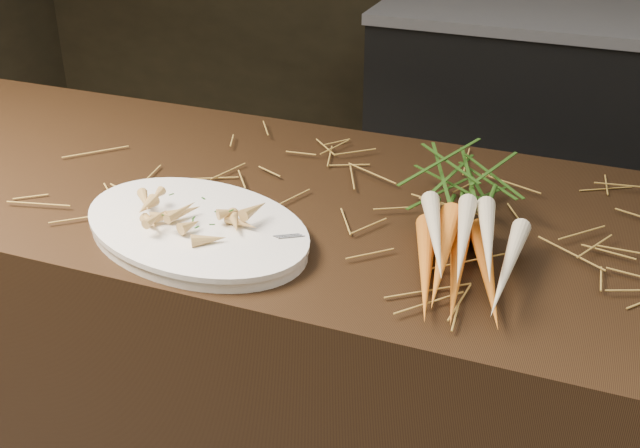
{
  "coord_description": "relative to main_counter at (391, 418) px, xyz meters",
  "views": [
    {
      "loc": [
        0.32,
        -0.88,
        1.54
      ],
      "look_at": [
        -0.08,
        0.12,
        0.96
      ],
      "focal_mm": 45.0,
      "sensor_mm": 36.0,
      "label": 1
    }
  ],
  "objects": [
    {
      "name": "straw_bedding",
      "position": [
        0.0,
        0.0,
        0.46
      ],
      "size": [
        1.4,
        0.6,
        0.02
      ],
      "primitive_type": null,
      "color": "olive",
      "rests_on": "main_counter"
    },
    {
      "name": "root_veg_bunch",
      "position": [
        0.11,
        -0.03,
        0.5
      ],
      "size": [
        0.25,
        0.53,
        0.1
      ],
      "rotation": [
        0.0,
        0.0,
        0.19
      ],
      "color": "orange",
      "rests_on": "main_counter"
    },
    {
      "name": "serving_fork",
      "position": [
        -0.16,
        -0.26,
        0.47
      ],
      "size": [
        0.14,
        0.1,
        0.0
      ],
      "primitive_type": "cube",
      "rotation": [
        0.0,
        0.0,
        -1.01
      ],
      "color": "silver",
      "rests_on": "serving_platter"
    },
    {
      "name": "main_counter",
      "position": [
        0.0,
        0.0,
        0.0
      ],
      "size": [
        2.4,
        0.7,
        0.9
      ],
      "primitive_type": "cube",
      "color": "black",
      "rests_on": "ground"
    },
    {
      "name": "roasted_veg_heap",
      "position": [
        -0.29,
        -0.19,
        0.5
      ],
      "size": [
        0.24,
        0.2,
        0.05
      ],
      "primitive_type": null,
      "rotation": [
        0.0,
        0.0,
        -0.31
      ],
      "color": "#AC8642",
      "rests_on": "serving_platter"
    },
    {
      "name": "serving_platter",
      "position": [
        -0.29,
        -0.19,
        0.46
      ],
      "size": [
        0.48,
        0.39,
        0.02
      ],
      "primitive_type": null,
      "rotation": [
        0.0,
        0.0,
        -0.31
      ],
      "color": "white",
      "rests_on": "main_counter"
    },
    {
      "name": "back_counter",
      "position": [
        0.3,
        1.88,
        -0.03
      ],
      "size": [
        1.82,
        0.62,
        0.84
      ],
      "color": "black",
      "rests_on": "ground"
    }
  ]
}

